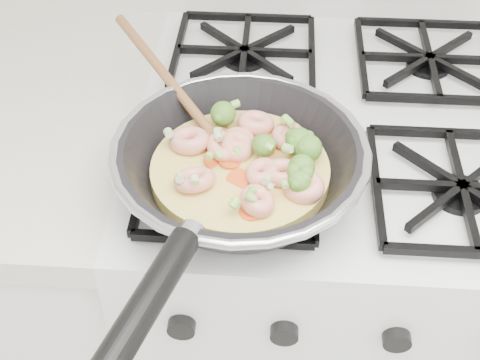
{
  "coord_description": "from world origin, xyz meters",
  "views": [
    {
      "loc": [
        -0.09,
        0.92,
        1.51
      ],
      "look_at": [
        -0.14,
        1.53,
        0.93
      ],
      "focal_mm": 49.59,
      "sensor_mm": 36.0,
      "label": 1
    }
  ],
  "objects": [
    {
      "name": "skillet",
      "position": [
        -0.14,
        1.53,
        0.96
      ],
      "size": [
        0.36,
        0.58,
        0.1
      ],
      "rotation": [
        0.0,
        0.0,
        0.08
      ],
      "color": "black",
      "rests_on": "stove"
    },
    {
      "name": "stove",
      "position": [
        0.0,
        1.7,
        0.46
      ],
      "size": [
        0.6,
        0.6,
        0.92
      ],
      "color": "white",
      "rests_on": "ground"
    }
  ]
}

